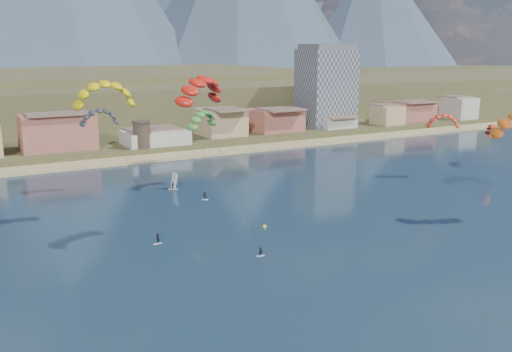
# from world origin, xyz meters

# --- Properties ---
(ground) EXTENTS (2400.00, 2400.00, 0.00)m
(ground) POSITION_xyz_m (0.00, 0.00, 0.00)
(ground) COLOR #0E1C33
(ground) RESTS_ON ground
(beach) EXTENTS (2200.00, 12.00, 0.90)m
(beach) POSITION_xyz_m (0.00, 106.00, 0.25)
(beach) COLOR tan
(beach) RESTS_ON ground
(foothills) EXTENTS (940.00, 210.00, 18.00)m
(foothills) POSITION_xyz_m (22.39, 232.47, 9.08)
(foothills) COLOR brown
(foothills) RESTS_ON ground
(apartment_tower) EXTENTS (20.00, 16.00, 32.00)m
(apartment_tower) POSITION_xyz_m (85.00, 128.00, 17.82)
(apartment_tower) COLOR gray
(apartment_tower) RESTS_ON ground
(watchtower) EXTENTS (5.82, 5.82, 8.60)m
(watchtower) POSITION_xyz_m (5.00, 114.00, 6.37)
(watchtower) COLOR #47382D
(watchtower) RESTS_ON ground
(kitesurfer_red) EXTENTS (12.03, 14.74, 29.65)m
(kitesurfer_red) POSITION_xyz_m (-11.75, 29.31, 26.60)
(kitesurfer_red) COLOR silver
(kitesurfer_red) RESTS_ON ground
(kitesurfer_yellow) EXTENTS (11.56, 16.44, 29.15)m
(kitesurfer_yellow) POSITION_xyz_m (-22.51, 46.87, 25.11)
(kitesurfer_yellow) COLOR silver
(kitesurfer_yellow) RESTS_ON ground
(kitesurfer_green) EXTENTS (10.08, 14.57, 20.22)m
(kitesurfer_green) POSITION_xyz_m (4.13, 65.04, 16.96)
(kitesurfer_green) COLOR silver
(kitesurfer_green) RESTS_ON ground
(distant_kite_dark) EXTENTS (9.02, 5.76, 21.00)m
(distant_kite_dark) POSITION_xyz_m (-17.82, 71.80, 18.18)
(distant_kite_dark) COLOR #262626
(distant_kite_dark) RESTS_ON ground
(distant_kite_orange) EXTENTS (8.62, 7.80, 18.06)m
(distant_kite_orange) POSITION_xyz_m (61.78, 46.13, 15.20)
(distant_kite_orange) COLOR #262626
(distant_kite_orange) RESTS_ON ground
(distant_kite_red) EXTENTS (7.78, 7.99, 13.71)m
(distant_kite_red) POSITION_xyz_m (85.62, 50.53, 10.42)
(distant_kite_red) COLOR #262626
(distant_kite_red) RESTS_ON ground
(windsurfer) EXTENTS (2.39, 2.48, 3.87)m
(windsurfer) POSITION_xyz_m (-2.56, 67.41, 1.23)
(windsurfer) COLOR silver
(windsurfer) RESTS_ON ground
(buoy) EXTENTS (0.72, 0.72, 0.72)m
(buoy) POSITION_xyz_m (1.90, 32.18, 0.12)
(buoy) COLOR yellow
(buoy) RESTS_ON ground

